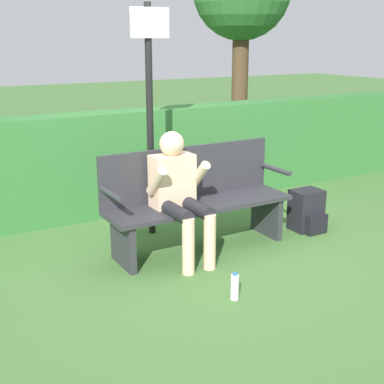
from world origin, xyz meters
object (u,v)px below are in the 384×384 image
(water_bottle, at_px, (235,287))
(signpost, at_px, (150,105))
(backpack, at_px, (307,211))
(park_bench, at_px, (196,199))
(person_seated, at_px, (179,189))

(water_bottle, height_order, signpost, signpost)
(signpost, bearing_deg, water_bottle, -93.52)
(backpack, height_order, water_bottle, backpack)
(park_bench, height_order, backpack, park_bench)
(backpack, distance_m, signpost, 2.02)
(park_bench, height_order, person_seated, person_seated)
(person_seated, bearing_deg, park_bench, 28.23)
(backpack, bearing_deg, water_bottle, -149.37)
(park_bench, xyz_separation_m, person_seated, (-0.28, -0.15, 0.17))
(backpack, xyz_separation_m, water_bottle, (-1.59, -0.94, -0.10))
(backpack, height_order, signpost, signpost)
(backpack, bearing_deg, park_bench, 171.93)
(park_bench, relative_size, signpost, 0.80)
(person_seated, bearing_deg, backpack, -1.24)
(park_bench, distance_m, backpack, 1.33)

